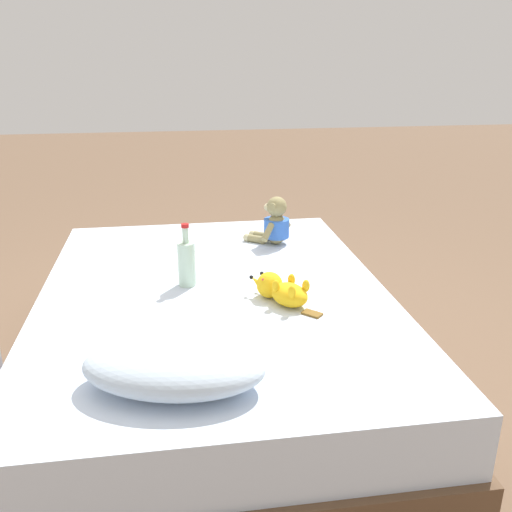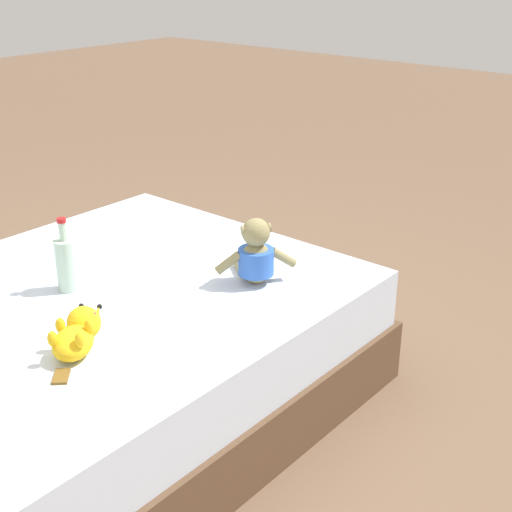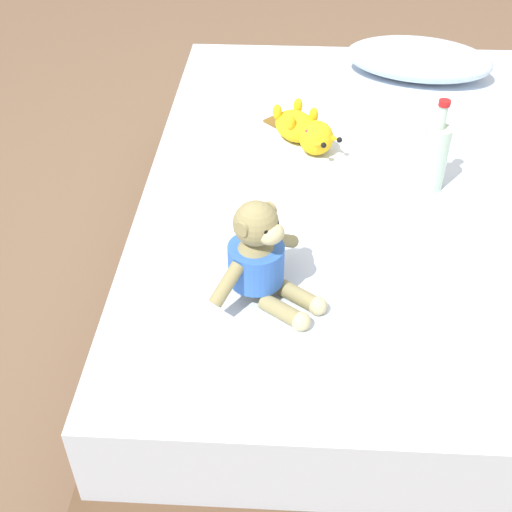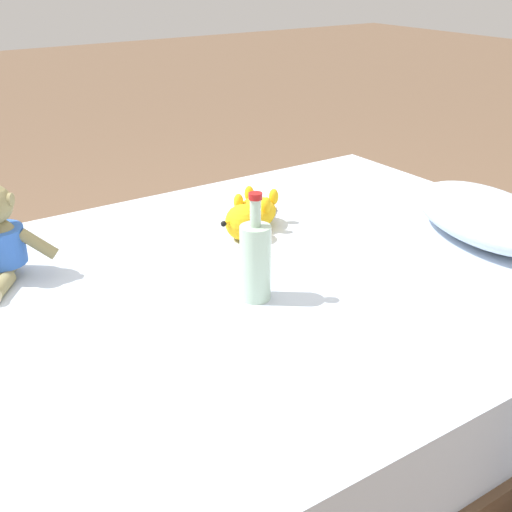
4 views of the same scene
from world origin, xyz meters
The scene contains 6 objects.
ground_plane centered at (0.00, 0.00, 0.00)m, with size 16.00×16.00×0.00m, color brown.
bed centered at (0.00, 0.00, 0.22)m, with size 1.38×1.89×0.44m.
pillow centered at (0.16, 0.65, 0.51)m, with size 0.56×0.39×0.13m.
plush_monkey centered at (-0.34, -0.52, 0.54)m, with size 0.25×0.25×0.24m.
plush_yellow_creature centered at (-0.24, 0.14, 0.49)m, with size 0.24×0.30×0.10m.
glass_bottle centered at (0.10, -0.07, 0.54)m, with size 0.07×0.07×0.26m.
Camera 3 is at (-0.29, -1.59, 1.42)m, focal length 45.90 mm.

